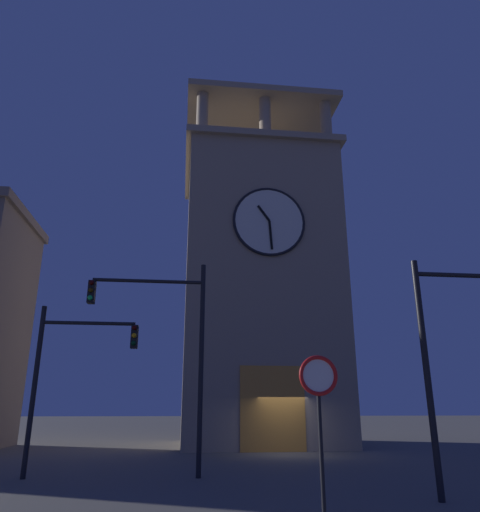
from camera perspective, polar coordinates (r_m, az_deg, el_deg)
name	(u,v)px	position (r m, az deg, el deg)	size (l,w,h in m)	color
ground_plane	(290,454)	(23.25, 6.00, -22.62)	(200.00, 200.00, 0.00)	#56544F
clocktower	(257,288)	(29.44, 2.08, -3.88)	(9.38, 9.45, 23.77)	gray
traffic_signal_near	(71,362)	(16.41, -19.61, -11.94)	(3.15, 0.41, 5.18)	black
traffic_signal_mid	(477,331)	(13.44, 26.56, -8.03)	(4.38, 0.41, 5.64)	black
traffic_signal_far	(167,333)	(15.74, -8.74, -9.12)	(3.82, 0.41, 6.65)	black
no_horn_sign	(319,389)	(9.73, 9.45, -15.48)	(0.78, 0.14, 3.01)	black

